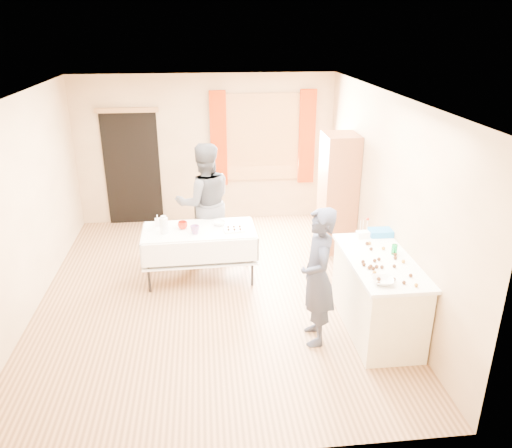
{
  "coord_description": "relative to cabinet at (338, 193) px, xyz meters",
  "views": [
    {
      "loc": [
        -0.06,
        -5.91,
        3.4
      ],
      "look_at": [
        0.59,
        0.0,
        0.98
      ],
      "focal_mm": 35.0,
      "sensor_mm": 36.0,
      "label": 1
    }
  ],
  "objects": [
    {
      "name": "floor",
      "position": [
        -1.99,
        -1.23,
        -0.94
      ],
      "size": [
        4.5,
        5.5,
        0.02
      ],
      "primitive_type": "cube",
      "color": "#9E7047",
      "rests_on": "ground"
    },
    {
      "name": "ceiling",
      "position": [
        -1.99,
        -1.23,
        1.68
      ],
      "size": [
        4.5,
        5.5,
        0.02
      ],
      "primitive_type": "cube",
      "color": "white",
      "rests_on": "floor"
    },
    {
      "name": "wall_back",
      "position": [
        -1.99,
        1.53,
        0.37
      ],
      "size": [
        4.5,
        0.02,
        2.6
      ],
      "primitive_type": "cube",
      "color": "tan",
      "rests_on": "floor"
    },
    {
      "name": "wall_front",
      "position": [
        -1.99,
        -3.99,
        0.37
      ],
      "size": [
        4.5,
        0.02,
        2.6
      ],
      "primitive_type": "cube",
      "color": "tan",
      "rests_on": "floor"
    },
    {
      "name": "wall_left",
      "position": [
        -4.25,
        -1.23,
        0.37
      ],
      "size": [
        0.02,
        5.5,
        2.6
      ],
      "primitive_type": "cube",
      "color": "tan",
      "rests_on": "floor"
    },
    {
      "name": "wall_right",
      "position": [
        0.27,
        -1.23,
        0.37
      ],
      "size": [
        0.02,
        5.5,
        2.6
      ],
      "primitive_type": "cube",
      "color": "tan",
      "rests_on": "floor"
    },
    {
      "name": "window_frame",
      "position": [
        -0.99,
        1.49,
        0.57
      ],
      "size": [
        1.32,
        0.06,
        1.52
      ],
      "primitive_type": "cube",
      "color": "olive",
      "rests_on": "wall_back"
    },
    {
      "name": "window_pane",
      "position": [
        -0.99,
        1.48,
        0.57
      ],
      "size": [
        1.2,
        0.02,
        1.4
      ],
      "primitive_type": "cube",
      "color": "white",
      "rests_on": "wall_back"
    },
    {
      "name": "curtain_left",
      "position": [
        -1.77,
        1.44,
        0.57
      ],
      "size": [
        0.28,
        0.06,
        1.65
      ],
      "primitive_type": "cube",
      "color": "#A52500",
      "rests_on": "wall_back"
    },
    {
      "name": "curtain_right",
      "position": [
        -0.21,
        1.44,
        0.57
      ],
      "size": [
        0.28,
        0.06,
        1.65
      ],
      "primitive_type": "cube",
      "color": "#A52500",
      "rests_on": "wall_back"
    },
    {
      "name": "doorway",
      "position": [
        -3.29,
        1.5,
        0.07
      ],
      "size": [
        0.95,
        0.04,
        2.0
      ],
      "primitive_type": "cube",
      "color": "black",
      "rests_on": "floor"
    },
    {
      "name": "door_lintel",
      "position": [
        -3.29,
        1.47,
        1.09
      ],
      "size": [
        1.05,
        0.06,
        0.08
      ],
      "primitive_type": "cube",
      "color": "olive",
      "rests_on": "wall_back"
    },
    {
      "name": "cabinet",
      "position": [
        0.0,
        0.0,
        0.0
      ],
      "size": [
        0.5,
        0.6,
        1.85
      ],
      "primitive_type": "cube",
      "color": "brown",
      "rests_on": "floor"
    },
    {
      "name": "counter",
      "position": [
        -0.1,
        -2.26,
        -0.47
      ],
      "size": [
        0.73,
        1.53,
        0.91
      ],
      "color": "#EFE8C5",
      "rests_on": "floor"
    },
    {
      "name": "party_table",
      "position": [
        -2.15,
        -0.78,
        -0.48
      ],
      "size": [
        1.57,
        0.84,
        0.75
      ],
      "rotation": [
        0.0,
        0.0,
        0.03
      ],
      "color": "black",
      "rests_on": "floor"
    },
    {
      "name": "chair",
      "position": [
        -2.03,
        0.35,
        -0.65
      ],
      "size": [
        0.39,
        0.39,
        0.94
      ],
      "rotation": [
        0.0,
        0.0,
        0.01
      ],
      "color": "black",
      "rests_on": "floor"
    },
    {
      "name": "girl",
      "position": [
        -0.85,
        -2.4,
        -0.13
      ],
      "size": [
        0.61,
        0.43,
        1.6
      ],
      "primitive_type": "imported",
      "rotation": [
        0.0,
        0.0,
        -1.61
      ],
      "color": "#24293D",
      "rests_on": "floor"
    },
    {
      "name": "woman",
      "position": [
        -2.05,
        -0.13,
        -0.03
      ],
      "size": [
        1.11,
        0.99,
        1.8
      ],
      "primitive_type": "imported",
      "rotation": [
        0.0,
        0.0,
        3.32
      ],
      "color": "black",
      "rests_on": "floor"
    },
    {
      "name": "soda_can",
      "position": [
        0.09,
        -2.16,
        0.04
      ],
      "size": [
        0.08,
        0.08,
        0.12
      ],
      "primitive_type": "cylinder",
      "rotation": [
        0.0,
        0.0,
        0.34
      ],
      "color": "#068A36",
      "rests_on": "counter"
    },
    {
      "name": "mixing_bowl",
      "position": [
        -0.27,
        -2.81,
        0.01
      ],
      "size": [
        0.31,
        0.31,
        0.05
      ],
      "primitive_type": "imported",
      "rotation": [
        0.0,
        0.0,
        -0.2
      ],
      "color": "white",
      "rests_on": "counter"
    },
    {
      "name": "foam_block",
      "position": [
        -0.12,
        -1.65,
        0.02
      ],
      "size": [
        0.16,
        0.11,
        0.08
      ],
      "primitive_type": "cube",
      "rotation": [
        0.0,
        0.0,
        0.09
      ],
      "color": "white",
      "rests_on": "counter"
    },
    {
      "name": "blue_basket",
      "position": [
        0.13,
        -1.61,
        0.02
      ],
      "size": [
        0.3,
        0.21,
        0.08
      ],
      "primitive_type": "cube",
      "rotation": [
        0.0,
        0.0,
        -0.02
      ],
      "color": "#1B71BE",
      "rests_on": "counter"
    },
    {
      "name": "pitcher",
      "position": [
        -2.61,
        -0.86,
        -0.07
      ],
      "size": [
        0.13,
        0.13,
        0.22
      ],
      "primitive_type": "cylinder",
      "rotation": [
        0.0,
        0.0,
        0.18
      ],
      "color": "silver",
      "rests_on": "party_table"
    },
    {
      "name": "cup_red",
      "position": [
        -2.36,
        -0.74,
        -0.12
      ],
      "size": [
        0.16,
        0.16,
        0.1
      ],
      "primitive_type": "imported",
      "rotation": [
        0.0,
        0.0,
        -0.11
      ],
      "color": "#B11704",
      "rests_on": "party_table"
    },
    {
      "name": "cup_rainbow",
      "position": [
        -2.2,
        -0.93,
        -0.12
      ],
      "size": [
        0.14,
        0.14,
        0.12
      ],
      "primitive_type": "imported",
      "rotation": [
        0.0,
        0.0,
        -0.05
      ],
      "color": "red",
      "rests_on": "party_table"
    },
    {
      "name": "small_bowl",
      "position": [
        -1.86,
        -0.66,
        -0.15
      ],
      "size": [
        0.21,
        0.21,
        0.05
      ],
      "primitive_type": "imported",
      "rotation": [
        0.0,
        0.0,
        -0.11
      ],
      "color": "white",
      "rests_on": "party_table"
    },
    {
      "name": "pastry_tray",
      "position": [
        -1.67,
        -0.87,
        -0.17
      ],
      "size": [
        0.3,
        0.22,
        0.02
      ],
      "primitive_type": "cube",
      "rotation": [
        0.0,
        0.0,
        0.09
      ],
      "color": "white",
      "rests_on": "party_table"
    },
    {
      "name": "bottle",
      "position": [
        -2.71,
        -0.6,
        -0.1
      ],
      "size": [
        0.09,
        0.09,
        0.16
      ],
      "primitive_type": "imported",
      "rotation": [
        0.0,
        0.0,
        0.13
      ],
      "color": "white",
      "rests_on": "party_table"
    },
    {
      "name": "cake_balls",
      "position": [
        -0.14,
        -2.43,
        0.0
      ],
      "size": [
        0.5,
        1.09,
        0.04
      ],
      "color": "#3F2314",
      "rests_on": "counter"
    }
  ]
}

